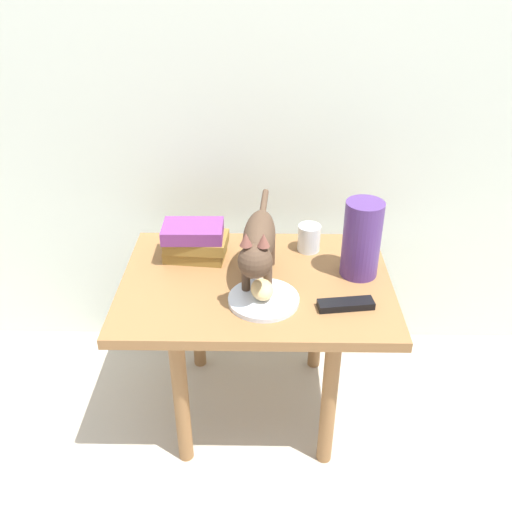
{
  "coord_description": "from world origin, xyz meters",
  "views": [
    {
      "loc": [
        0.02,
        -1.33,
        1.39
      ],
      "look_at": [
        0.0,
        0.0,
        0.59
      ],
      "focal_mm": 38.74,
      "sensor_mm": 36.0,
      "label": 1
    }
  ],
  "objects_px": {
    "bread_roll": "(262,289)",
    "green_vase": "(362,239)",
    "side_table": "(256,300)",
    "cat": "(258,243)",
    "candle_jar": "(309,239)",
    "plate": "(264,300)",
    "book_stack": "(195,241)",
    "tv_remote": "(346,304)"
  },
  "relations": [
    {
      "from": "bread_roll",
      "to": "green_vase",
      "type": "relative_size",
      "value": 0.35
    },
    {
      "from": "side_table",
      "to": "cat",
      "type": "distance_m",
      "value": 0.2
    },
    {
      "from": "bread_roll",
      "to": "candle_jar",
      "type": "xyz_separation_m",
      "value": [
        0.14,
        0.28,
        -0.0
      ]
    },
    {
      "from": "plate",
      "to": "book_stack",
      "type": "bearing_deg",
      "value": 132.29
    },
    {
      "from": "tv_remote",
      "to": "bread_roll",
      "type": "bearing_deg",
      "value": 165.81
    },
    {
      "from": "bread_roll",
      "to": "green_vase",
      "type": "xyz_separation_m",
      "value": [
        0.28,
        0.15,
        0.08
      ]
    },
    {
      "from": "book_stack",
      "to": "candle_jar",
      "type": "distance_m",
      "value": 0.35
    },
    {
      "from": "plate",
      "to": "bread_roll",
      "type": "height_order",
      "value": "bread_roll"
    },
    {
      "from": "cat",
      "to": "book_stack",
      "type": "xyz_separation_m",
      "value": [
        -0.19,
        0.14,
        -0.08
      ]
    },
    {
      "from": "green_vase",
      "to": "candle_jar",
      "type": "xyz_separation_m",
      "value": [
        -0.14,
        0.13,
        -0.08
      ]
    },
    {
      "from": "book_stack",
      "to": "cat",
      "type": "bearing_deg",
      "value": -35.54
    },
    {
      "from": "plate",
      "to": "green_vase",
      "type": "xyz_separation_m",
      "value": [
        0.28,
        0.15,
        0.11
      ]
    },
    {
      "from": "side_table",
      "to": "book_stack",
      "type": "xyz_separation_m",
      "value": [
        -0.19,
        0.12,
        0.13
      ]
    },
    {
      "from": "cat",
      "to": "plate",
      "type": "bearing_deg",
      "value": -80.41
    },
    {
      "from": "green_vase",
      "to": "tv_remote",
      "type": "height_order",
      "value": "green_vase"
    },
    {
      "from": "green_vase",
      "to": "candle_jar",
      "type": "distance_m",
      "value": 0.21
    },
    {
      "from": "green_vase",
      "to": "bread_roll",
      "type": "bearing_deg",
      "value": -152.66
    },
    {
      "from": "green_vase",
      "to": "tv_remote",
      "type": "relative_size",
      "value": 1.53
    },
    {
      "from": "plate",
      "to": "candle_jar",
      "type": "distance_m",
      "value": 0.32
    },
    {
      "from": "cat",
      "to": "tv_remote",
      "type": "height_order",
      "value": "cat"
    },
    {
      "from": "bread_roll",
      "to": "tv_remote",
      "type": "distance_m",
      "value": 0.23
    },
    {
      "from": "green_vase",
      "to": "plate",
      "type": "bearing_deg",
      "value": -152.06
    },
    {
      "from": "tv_remote",
      "to": "plate",
      "type": "bearing_deg",
      "value": 166.05
    },
    {
      "from": "side_table",
      "to": "green_vase",
      "type": "height_order",
      "value": "green_vase"
    },
    {
      "from": "side_table",
      "to": "book_stack",
      "type": "bearing_deg",
      "value": 146.75
    },
    {
      "from": "bread_roll",
      "to": "tv_remote",
      "type": "height_order",
      "value": "bread_roll"
    },
    {
      "from": "side_table",
      "to": "tv_remote",
      "type": "xyz_separation_m",
      "value": [
        0.24,
        -0.13,
        0.08
      ]
    },
    {
      "from": "plate",
      "to": "candle_jar",
      "type": "xyz_separation_m",
      "value": [
        0.14,
        0.28,
        0.03
      ]
    },
    {
      "from": "plate",
      "to": "candle_jar",
      "type": "bearing_deg",
      "value": 63.48
    },
    {
      "from": "side_table",
      "to": "cat",
      "type": "bearing_deg",
      "value": -66.82
    },
    {
      "from": "green_vase",
      "to": "tv_remote",
      "type": "xyz_separation_m",
      "value": [
        -0.06,
        -0.17,
        -0.1
      ]
    },
    {
      "from": "candle_jar",
      "to": "tv_remote",
      "type": "bearing_deg",
      "value": -75.44
    },
    {
      "from": "book_stack",
      "to": "tv_remote",
      "type": "xyz_separation_m",
      "value": [
        0.43,
        -0.25,
        -0.05
      ]
    },
    {
      "from": "plate",
      "to": "bread_roll",
      "type": "distance_m",
      "value": 0.03
    },
    {
      "from": "green_vase",
      "to": "tv_remote",
      "type": "distance_m",
      "value": 0.21
    },
    {
      "from": "green_vase",
      "to": "side_table",
      "type": "bearing_deg",
      "value": -172.5
    },
    {
      "from": "bread_roll",
      "to": "cat",
      "type": "xyz_separation_m",
      "value": [
        -0.01,
        0.09,
        0.09
      ]
    },
    {
      "from": "candle_jar",
      "to": "side_table",
      "type": "bearing_deg",
      "value": -133.1
    },
    {
      "from": "side_table",
      "to": "bread_roll",
      "type": "height_order",
      "value": "bread_roll"
    },
    {
      "from": "cat",
      "to": "candle_jar",
      "type": "xyz_separation_m",
      "value": [
        0.16,
        0.19,
        -0.09
      ]
    },
    {
      "from": "bread_roll",
      "to": "green_vase",
      "type": "height_order",
      "value": "green_vase"
    },
    {
      "from": "cat",
      "to": "book_stack",
      "type": "relative_size",
      "value": 2.42
    }
  ]
}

